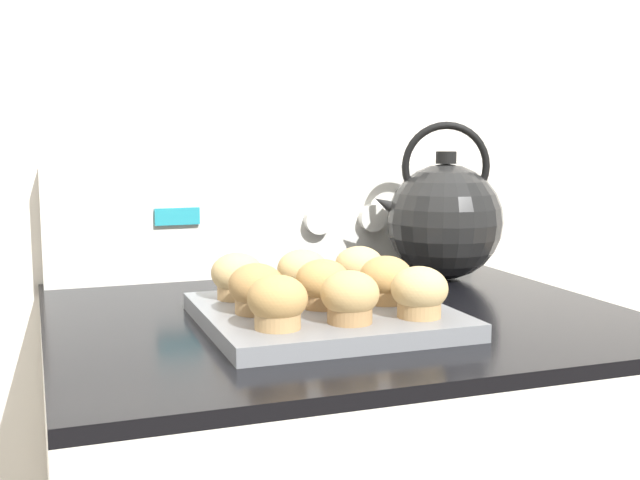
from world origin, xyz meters
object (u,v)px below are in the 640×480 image
(muffin_r1_c0, at_px, (256,289))
(muffin_r2_c2, at_px, (359,269))
(muffin_r0_c0, at_px, (278,303))
(muffin_r0_c1, at_px, (350,297))
(muffin_r1_c1, at_px, (323,284))
(muffin_r2_c0, at_px, (237,276))
(tea_kettle, at_px, (444,219))
(muffin_r2_c1, at_px, (302,272))
(muffin_r0_c2, at_px, (419,292))
(muffin_pan, at_px, (324,316))
(muffin_r1_c2, at_px, (386,280))

(muffin_r1_c0, xyz_separation_m, muffin_r2_c2, (0.18, 0.09, 0.00))
(muffin_r0_c0, height_order, muffin_r0_c1, same)
(muffin_r1_c0, distance_m, muffin_r1_c1, 0.09)
(muffin_r1_c1, bearing_deg, muffin_r2_c0, 135.21)
(muffin_r0_c0, bearing_deg, muffin_r0_c1, -1.22)
(muffin_r2_c0, distance_m, tea_kettle, 0.42)
(muffin_r0_c1, relative_size, muffin_r1_c1, 1.00)
(muffin_r1_c0, height_order, muffin_r2_c1, same)
(muffin_r0_c1, height_order, muffin_r2_c0, same)
(muffin_r1_c0, bearing_deg, muffin_r0_c2, -26.08)
(muffin_r0_c2, height_order, tea_kettle, tea_kettle)
(tea_kettle, bearing_deg, muffin_pan, -142.05)
(muffin_r0_c0, relative_size, tea_kettle, 0.27)
(muffin_r0_c2, xyz_separation_m, muffin_r1_c1, (-0.09, 0.09, 0.00))
(muffin_r2_c0, xyz_separation_m, muffin_r2_c1, (0.09, -0.00, 0.00))
(muffin_r2_c0, height_order, muffin_r2_c1, same)
(muffin_r0_c1, distance_m, muffin_r1_c1, 0.09)
(muffin_r0_c1, distance_m, muffin_r2_c1, 0.18)
(muffin_r1_c0, xyz_separation_m, muffin_r1_c2, (0.17, -0.00, 0.00))
(muffin_r0_c1, distance_m, muffin_r2_c0, 0.20)
(muffin_pan, xyz_separation_m, muffin_r0_c2, (0.09, -0.09, 0.04))
(muffin_r1_c0, relative_size, muffin_r2_c2, 1.00)
(muffin_r0_c2, bearing_deg, muffin_r0_c0, 178.86)
(muffin_r1_c0, distance_m, muffin_r1_c2, 0.17)
(muffin_r0_c0, bearing_deg, tea_kettle, 39.55)
(muffin_r0_c2, distance_m, tea_kettle, 0.38)
(muffin_r2_c2, bearing_deg, muffin_r0_c1, -115.79)
(muffin_pan, bearing_deg, tea_kettle, 37.95)
(muffin_r0_c0, height_order, tea_kettle, tea_kettle)
(muffin_r0_c0, relative_size, muffin_r2_c1, 1.00)
(muffin_r0_c1, relative_size, tea_kettle, 0.27)
(muffin_pan, bearing_deg, muffin_r0_c0, -135.51)
(muffin_r0_c1, bearing_deg, muffin_r0_c0, 178.78)
(muffin_r0_c2, relative_size, muffin_r1_c1, 1.00)
(muffin_r0_c2, height_order, muffin_r1_c0, same)
(muffin_r0_c1, bearing_deg, muffin_r1_c1, 91.22)
(muffin_r0_c1, xyz_separation_m, muffin_r2_c0, (-0.09, 0.18, 0.00))
(muffin_r1_c2, bearing_deg, muffin_r0_c0, -154.25)
(muffin_pan, distance_m, muffin_r0_c2, 0.13)
(muffin_r1_c2, height_order, muffin_r2_c1, same)
(muffin_pan, bearing_deg, muffin_r1_c0, -178.99)
(muffin_r2_c0, bearing_deg, muffin_r1_c0, -88.86)
(muffin_r1_c0, distance_m, muffin_r2_c1, 0.13)
(muffin_pan, relative_size, muffin_r1_c0, 4.40)
(muffin_r2_c2, relative_size, tea_kettle, 0.27)
(muffin_r2_c0, bearing_deg, tea_kettle, 20.16)
(muffin_r0_c0, distance_m, muffin_r0_c1, 0.09)
(muffin_r1_c1, relative_size, muffin_r1_c2, 1.00)
(muffin_r1_c1, distance_m, muffin_r2_c2, 0.13)
(muffin_r2_c1, bearing_deg, muffin_pan, -90.61)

